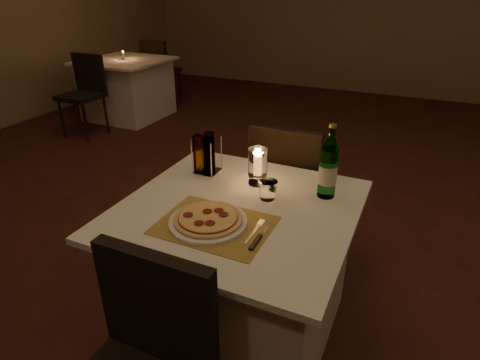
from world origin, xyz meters
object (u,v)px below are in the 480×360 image
at_px(water_bottle, 328,168).
at_px(neighbor_table_left, 128,88).
at_px(hurricane_candle, 258,164).
at_px(pizza, 208,218).
at_px(tumbler, 268,190).
at_px(main_table, 238,272).
at_px(chair_far, 288,180).
at_px(plate, 208,222).

bearing_deg(water_bottle, neighbor_table_left, 142.24).
distance_m(water_bottle, hurricane_candle, 0.33).
xyz_separation_m(pizza, tumbler, (0.14, 0.30, 0.02)).
bearing_deg(tumbler, hurricane_candle, 129.32).
bearing_deg(main_table, tumbler, 52.35).
bearing_deg(hurricane_candle, neighbor_table_left, 138.97).
xyz_separation_m(tumbler, neighbor_table_left, (-2.95, 2.60, -0.41)).
distance_m(tumbler, hurricane_candle, 0.17).
xyz_separation_m(chair_far, water_bottle, (0.32, -0.46, 0.33)).
distance_m(plate, tumbler, 0.33).
relative_size(water_bottle, neighbor_table_left, 0.34).
relative_size(plate, neighbor_table_left, 0.32).
bearing_deg(neighbor_table_left, water_bottle, -37.76).
height_order(water_bottle, neighbor_table_left, water_bottle).
distance_m(plate, pizza, 0.02).
relative_size(water_bottle, hurricane_candle, 1.91).
xyz_separation_m(plate, tumbler, (0.14, 0.30, 0.03)).
distance_m(pizza, hurricane_candle, 0.43).
height_order(chair_far, tumbler, chair_far).
bearing_deg(main_table, hurricane_candle, 92.00).
height_order(water_bottle, hurricane_candle, water_bottle).
bearing_deg(neighbor_table_left, plate, -45.93).
bearing_deg(tumbler, chair_far, 98.76).
bearing_deg(hurricane_candle, plate, -95.64).
relative_size(plate, pizza, 1.14).
bearing_deg(pizza, main_table, 74.49).
xyz_separation_m(tumbler, water_bottle, (0.23, 0.14, 0.09)).
bearing_deg(tumbler, water_bottle, 30.59).
bearing_deg(water_bottle, pizza, -130.62).
bearing_deg(tumbler, neighbor_table_left, 138.58).
bearing_deg(pizza, neighbor_table_left, 134.07).
bearing_deg(plate, main_table, 74.48).
bearing_deg(plate, pizza, -68.10).
bearing_deg(chair_far, neighbor_table_left, 144.92).
height_order(chair_far, hurricane_candle, hurricane_candle).
bearing_deg(pizza, hurricane_candle, 84.37).
distance_m(plate, hurricane_candle, 0.43).
relative_size(pizza, hurricane_candle, 1.55).
xyz_separation_m(pizza, water_bottle, (0.37, 0.44, 0.11)).
bearing_deg(chair_far, tumbler, -81.24).
bearing_deg(neighbor_table_left, tumbler, -41.42).
distance_m(hurricane_candle, neighbor_table_left, 3.81).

